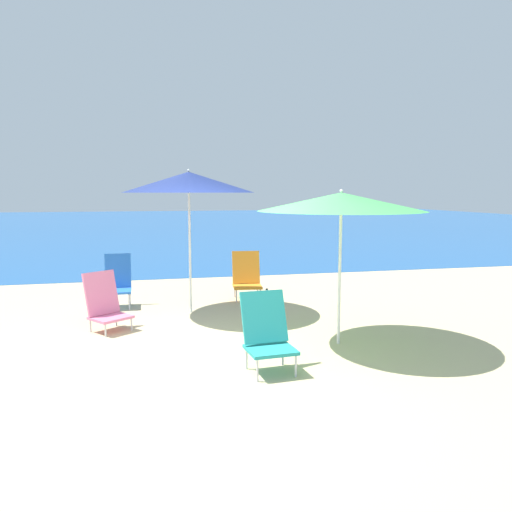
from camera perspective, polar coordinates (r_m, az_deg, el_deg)
The scene contains 9 objects.
ground_plane at distance 5.82m, azimuth -6.55°, elevation -11.61°, with size 60.00×60.00×0.00m, color #C6B284.
sea_water at distance 30.91m, azimuth -11.86°, elevation 3.68°, with size 60.00×40.00×0.01m.
beach_umbrella_navy at distance 7.77m, azimuth -7.70°, elevation 8.35°, with size 2.01×2.01×2.23m.
beach_umbrella_green at distance 6.14m, azimuth 9.71°, elevation 6.10°, with size 2.04×2.04×1.92m.
beach_chair_pink at distance 7.16m, azimuth -16.84°, elevation -5.21°, with size 0.69×0.69×0.80m.
beach_chair_orange at distance 8.90m, azimuth -1.09°, elevation -2.30°, with size 0.55×0.61×0.83m.
beach_chair_blue at distance 8.58m, azimuth -15.50°, elevation -2.70°, with size 0.43×0.55×0.86m.
beach_chair_teal at distance 5.35m, azimuth 1.26°, elevation -8.66°, with size 0.53×0.60×0.82m.
water_bottle at distance 8.41m, azimuth 1.25°, elevation -4.86°, with size 0.08×0.08×0.27m.
Camera 1 is at (-0.59, -5.47, 1.88)m, focal length 35.00 mm.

